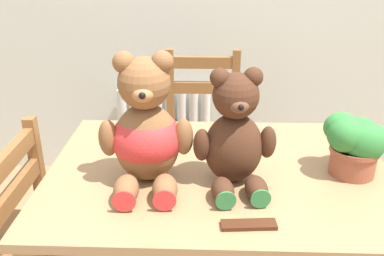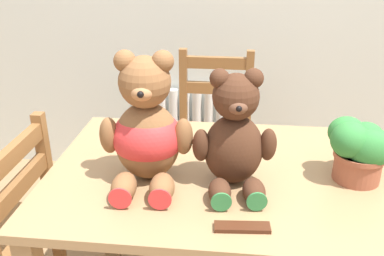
{
  "view_description": "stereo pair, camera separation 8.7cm",
  "coord_description": "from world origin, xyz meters",
  "px_view_note": "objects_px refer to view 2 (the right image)",
  "views": [
    {
      "loc": [
        -0.05,
        -0.85,
        1.44
      ],
      "look_at": [
        -0.09,
        0.34,
        0.9
      ],
      "focal_mm": 40.0,
      "sensor_mm": 36.0,
      "label": 1
    },
    {
      "loc": [
        0.04,
        -0.84,
        1.44
      ],
      "look_at": [
        -0.09,
        0.34,
        0.9
      ],
      "focal_mm": 40.0,
      "sensor_mm": 36.0,
      "label": 2
    }
  ],
  "objects_px": {
    "potted_plant": "(361,148)",
    "teddy_bear_left": "(147,131)",
    "chocolate_bar": "(242,227)",
    "wooden_chair_behind": "(213,143)",
    "teddy_bear_right": "(235,137)"
  },
  "relations": [
    {
      "from": "potted_plant",
      "to": "teddy_bear_left",
      "type": "bearing_deg",
      "value": -174.36
    },
    {
      "from": "potted_plant",
      "to": "chocolate_bar",
      "type": "height_order",
      "value": "potted_plant"
    },
    {
      "from": "chocolate_bar",
      "to": "wooden_chair_behind",
      "type": "bearing_deg",
      "value": 97.57
    },
    {
      "from": "wooden_chair_behind",
      "to": "teddy_bear_right",
      "type": "bearing_deg",
      "value": 97.59
    },
    {
      "from": "wooden_chair_behind",
      "to": "teddy_bear_left",
      "type": "distance_m",
      "value": 0.94
    },
    {
      "from": "teddy_bear_left",
      "to": "teddy_bear_right",
      "type": "distance_m",
      "value": 0.27
    },
    {
      "from": "teddy_bear_left",
      "to": "chocolate_bar",
      "type": "xyz_separation_m",
      "value": [
        0.3,
        -0.24,
        -0.16
      ]
    },
    {
      "from": "potted_plant",
      "to": "chocolate_bar",
      "type": "xyz_separation_m",
      "value": [
        -0.36,
        -0.3,
        -0.11
      ]
    },
    {
      "from": "teddy_bear_left",
      "to": "potted_plant",
      "type": "distance_m",
      "value": 0.67
    },
    {
      "from": "teddy_bear_right",
      "to": "potted_plant",
      "type": "height_order",
      "value": "teddy_bear_right"
    },
    {
      "from": "wooden_chair_behind",
      "to": "potted_plant",
      "type": "distance_m",
      "value": 0.98
    },
    {
      "from": "wooden_chair_behind",
      "to": "potted_plant",
      "type": "xyz_separation_m",
      "value": [
        0.5,
        -0.75,
        0.38
      ]
    },
    {
      "from": "wooden_chair_behind",
      "to": "potted_plant",
      "type": "height_order",
      "value": "potted_plant"
    },
    {
      "from": "teddy_bear_left",
      "to": "chocolate_bar",
      "type": "height_order",
      "value": "teddy_bear_left"
    },
    {
      "from": "teddy_bear_right",
      "to": "chocolate_bar",
      "type": "relative_size",
      "value": 2.48
    }
  ]
}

